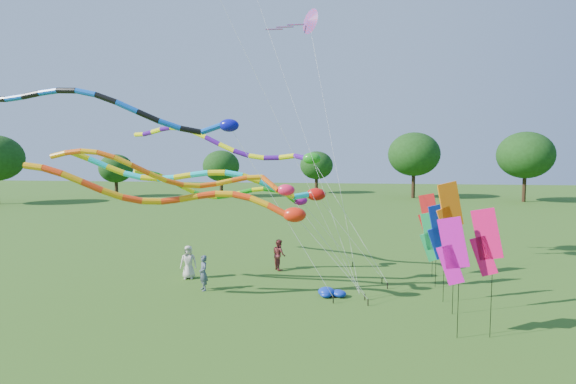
# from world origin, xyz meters

# --- Properties ---
(ground) EXTENTS (160.00, 160.00, 0.00)m
(ground) POSITION_xyz_m (0.00, 0.00, 0.00)
(ground) COLOR #2A5B18
(ground) RESTS_ON ground
(tree_ring) EXTENTS (118.48, 122.17, 9.52)m
(tree_ring) POSITION_xyz_m (-4.81, 1.32, 5.51)
(tree_ring) COLOR #382314
(tree_ring) RESTS_ON ground
(tube_kite_red) EXTENTS (14.03, 2.27, 6.75)m
(tube_kite_red) POSITION_xyz_m (-4.34, 2.61, 4.63)
(tube_kite_red) COLOR black
(tube_kite_red) RESTS_ON ground
(tube_kite_orange) EXTENTS (13.03, 2.59, 7.31)m
(tube_kite_orange) POSITION_xyz_m (-4.35, 2.91, 5.56)
(tube_kite_orange) COLOR black
(tube_kite_orange) RESTS_ON ground
(tube_kite_purple) EXTENTS (14.84, 5.25, 8.72)m
(tube_kite_purple) POSITION_xyz_m (-4.13, 8.61, 6.93)
(tube_kite_purple) COLOR black
(tube_kite_purple) RESTS_ON ground
(tube_kite_blue) EXTENTS (16.66, 1.57, 10.11)m
(tube_kite_blue) POSITION_xyz_m (-7.88, 2.61, 8.43)
(tube_kite_blue) COLOR black
(tube_kite_blue) RESTS_ON ground
(tube_kite_cyan) EXTENTS (14.57, 2.91, 7.23)m
(tube_kite_cyan) POSITION_xyz_m (-3.79, 5.31, 5.20)
(tube_kite_cyan) COLOR black
(tube_kite_cyan) RESTS_ON ground
(tube_kite_green) EXTENTS (10.88, 4.50, 6.25)m
(tube_kite_green) POSITION_xyz_m (-3.56, 7.98, 4.45)
(tube_kite_green) COLOR black
(tube_kite_green) RESTS_ON ground
(delta_kite_high_c) EXTENTS (4.92, 5.07, 14.25)m
(delta_kite_high_c) POSITION_xyz_m (-0.16, 8.16, 13.35)
(delta_kite_high_c) COLOR black
(delta_kite_high_c) RESTS_ON ground
(banner_pole_magenta_a) EXTENTS (1.14, 0.40, 4.41)m
(banner_pole_magenta_a) POSITION_xyz_m (5.64, 0.20, 3.15)
(banner_pole_magenta_a) COLOR black
(banner_pole_magenta_a) RESTS_ON ground
(banner_pole_green) EXTENTS (1.16, 0.11, 3.77)m
(banner_pole_green) POSITION_xyz_m (6.00, 6.65, 2.51)
(banner_pole_green) COLOR black
(banner_pole_green) RESTS_ON ground
(banner_pole_orange) EXTENTS (1.14, 0.38, 5.50)m
(banner_pole_orange) POSITION_xyz_m (6.01, 2.67, 4.22)
(banner_pole_orange) COLOR black
(banner_pole_orange) RESTS_ON ground
(banner_pole_blue_a) EXTENTS (1.15, 0.33, 4.43)m
(banner_pole_blue_a) POSITION_xyz_m (5.94, 4.28, 3.17)
(banner_pole_blue_a) COLOR black
(banner_pole_blue_a) RESTS_ON ground
(banner_pole_magenta_b) EXTENTS (1.13, 0.44, 4.72)m
(banner_pole_magenta_b) POSITION_xyz_m (6.83, 0.43, 3.45)
(banner_pole_magenta_b) COLOR black
(banner_pole_magenta_b) RESTS_ON ground
(banner_pole_red) EXTENTS (1.13, 0.41, 4.47)m
(banner_pole_red) POSITION_xyz_m (6.19, 8.70, 3.21)
(banner_pole_red) COLOR black
(banner_pole_red) RESTS_ON ground
(blue_nylon_heap) EXTENTS (1.28, 1.06, 0.42)m
(blue_nylon_heap) POSITION_xyz_m (1.35, 4.10, 0.19)
(blue_nylon_heap) COLOR #0D2BB0
(blue_nylon_heap) RESTS_ON ground
(person_a) EXTENTS (0.93, 0.69, 1.75)m
(person_a) POSITION_xyz_m (-6.31, 6.69, 0.88)
(person_a) COLOR beige
(person_a) RESTS_ON ground
(person_b) EXTENTS (0.69, 0.74, 1.70)m
(person_b) POSITION_xyz_m (-4.91, 4.72, 0.85)
(person_b) COLOR #455061
(person_b) RESTS_ON ground
(person_c) EXTENTS (0.99, 1.06, 1.73)m
(person_c) POSITION_xyz_m (-1.87, 9.13, 0.86)
(person_c) COLOR maroon
(person_c) RESTS_ON ground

